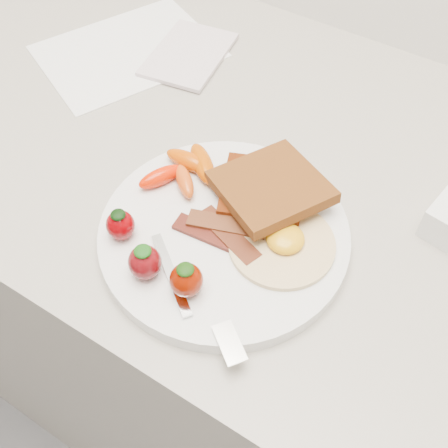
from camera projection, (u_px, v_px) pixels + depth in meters
The scene contains 11 objects.
counter at pixel (259, 332), 1.04m from camera, with size 2.00×0.60×0.90m, color gray.
plate at pixel (224, 235), 0.61m from camera, with size 0.27×0.27×0.02m, color white.
toast_lower at pixel (262, 189), 0.63m from camera, with size 0.09×0.09×0.01m, color #371403.
toast_upper at pixel (271, 187), 0.61m from camera, with size 0.11×0.11×0.01m, color #452411.
fried_egg at pixel (283, 242), 0.58m from camera, with size 0.12×0.12×0.02m.
bacon_strips at pixel (222, 231), 0.59m from camera, with size 0.10×0.06×0.01m.
baby_carrots at pixel (187, 169), 0.64m from camera, with size 0.08×0.10×0.02m.
strawberries at pixel (152, 257), 0.56m from camera, with size 0.13×0.06×0.04m.
fork at pixel (196, 304), 0.54m from camera, with size 0.16×0.09×0.00m.
paper_sheet at pixel (128, 51), 0.82m from camera, with size 0.18×0.24×0.00m, color white.
notepad at pixel (189, 54), 0.81m from camera, with size 0.10×0.14×0.01m, color silver.
Camera 1 is at (0.20, 1.26, 1.40)m, focal length 45.00 mm.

